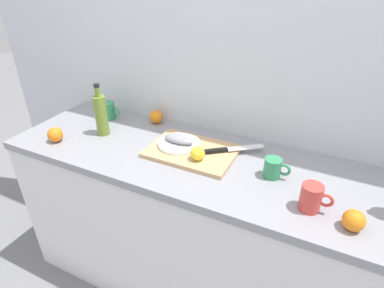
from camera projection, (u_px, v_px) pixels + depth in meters
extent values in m
plane|color=slate|center=(203.00, 286.00, 1.94)|extent=(12.00, 12.00, 0.00)
cube|color=silver|center=(234.00, 68.00, 1.56)|extent=(3.20, 0.05, 2.50)
cube|color=white|center=(204.00, 234.00, 1.72)|extent=(2.00, 0.58, 0.86)
cube|color=gray|center=(206.00, 164.00, 1.49)|extent=(2.00, 0.60, 0.04)
cube|color=tan|center=(192.00, 151.00, 1.54)|extent=(0.41, 0.29, 0.02)
cylinder|color=white|center=(179.00, 144.00, 1.57)|extent=(0.21, 0.21, 0.01)
ellipsoid|color=gray|center=(179.00, 139.00, 1.55)|extent=(0.16, 0.07, 0.04)
cube|color=silver|center=(245.00, 148.00, 1.53)|extent=(0.16, 0.14, 0.00)
cube|color=black|center=(216.00, 151.00, 1.50)|extent=(0.10, 0.09, 0.02)
sphere|color=yellow|center=(198.00, 153.00, 1.44)|extent=(0.07, 0.07, 0.07)
cylinder|color=olive|center=(102.00, 115.00, 1.66)|extent=(0.06, 0.06, 0.21)
cylinder|color=olive|center=(98.00, 92.00, 1.60)|extent=(0.03, 0.03, 0.05)
cylinder|color=black|center=(97.00, 85.00, 1.58)|extent=(0.03, 0.03, 0.02)
cylinder|color=#338C59|center=(272.00, 168.00, 1.36)|extent=(0.07, 0.07, 0.09)
torus|color=#338C59|center=(284.00, 170.00, 1.33)|extent=(0.06, 0.01, 0.06)
cylinder|color=#CC3F38|center=(311.00, 198.00, 1.17)|extent=(0.08, 0.08, 0.11)
torus|color=#CC3F38|center=(326.00, 200.00, 1.15)|extent=(0.06, 0.01, 0.06)
cylinder|color=#338C59|center=(109.00, 111.00, 1.85)|extent=(0.07, 0.07, 0.10)
torus|color=#338C59|center=(115.00, 111.00, 1.83)|extent=(0.06, 0.01, 0.06)
sphere|color=orange|center=(354.00, 220.00, 1.09)|extent=(0.08, 0.08, 0.08)
sphere|color=orange|center=(156.00, 117.00, 1.81)|extent=(0.07, 0.07, 0.07)
sphere|color=orange|center=(55.00, 135.00, 1.62)|extent=(0.08, 0.08, 0.08)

